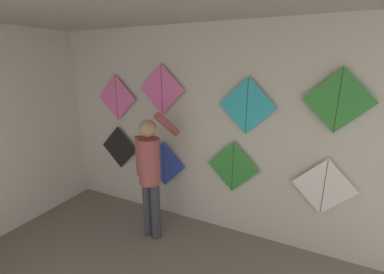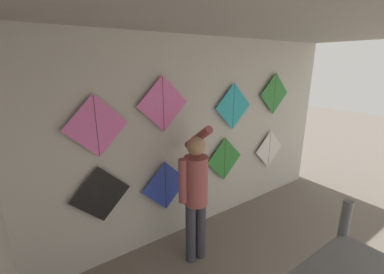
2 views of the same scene
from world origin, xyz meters
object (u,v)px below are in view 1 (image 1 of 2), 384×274
at_px(kite_2, 233,167).
at_px(kite_3, 324,187).
at_px(kite_5, 162,89).
at_px(kite_6, 247,106).
at_px(kite_0, 119,147).
at_px(kite_4, 117,98).
at_px(shopkeeper, 150,169).
at_px(kite_1, 164,164).
at_px(kite_7, 338,101).

height_order(kite_2, kite_3, kite_2).
height_order(kite_5, kite_6, kite_5).
bearing_deg(kite_0, kite_4, 0.00).
xyz_separation_m(kite_0, kite_3, (3.01, 0.00, -0.04)).
bearing_deg(kite_4, kite_3, 0.00).
height_order(shopkeeper, kite_5, kite_5).
relative_size(shopkeeper, kite_1, 2.50).
relative_size(kite_1, kite_5, 1.00).
relative_size(kite_3, kite_4, 1.00).
height_order(kite_4, kite_6, kite_6).
relative_size(kite_2, kite_6, 1.00).
bearing_deg(kite_6, shopkeeper, -154.21).
distance_m(kite_0, kite_5, 1.29).
xyz_separation_m(kite_2, kite_5, (-1.06, 0.00, 0.97)).
bearing_deg(kite_1, kite_3, 0.00).
height_order(shopkeeper, kite_6, kite_6).
height_order(kite_2, kite_4, kite_4).
bearing_deg(kite_7, kite_6, 180.00).
bearing_deg(kite_5, kite_4, 180.00).
height_order(kite_0, kite_6, kite_6).
height_order(kite_0, kite_4, kite_4).
bearing_deg(kite_7, shopkeeper, -165.56).
height_order(kite_3, kite_6, kite_6).
height_order(shopkeeper, kite_7, kite_7).
bearing_deg(kite_0, kite_2, 0.00).
bearing_deg(kite_2, kite_4, 180.00).
xyz_separation_m(kite_3, kite_4, (-2.98, 0.00, 0.85)).
xyz_separation_m(kite_2, kite_3, (1.09, 0.00, -0.05)).
relative_size(kite_3, kite_7, 1.00).
relative_size(shopkeeper, kite_3, 2.50).
xyz_separation_m(kite_2, kite_6, (0.14, 0.00, 0.82)).
bearing_deg(kite_0, kite_5, 0.00).
distance_m(kite_5, kite_6, 1.21).
bearing_deg(kite_4, kite_0, 180.00).
bearing_deg(kite_5, kite_1, 180.00).
height_order(kite_2, kite_6, kite_6).
bearing_deg(shopkeeper, kite_3, 23.06).
bearing_deg(kite_6, kite_7, 0.00).
bearing_deg(kite_4, kite_6, 0.00).
bearing_deg(shopkeeper, kite_6, 34.38).
relative_size(shopkeeper, kite_0, 2.50).
distance_m(shopkeeper, kite_6, 1.46).
distance_m(kite_2, kite_7, 1.44).
bearing_deg(kite_4, shopkeeper, -29.28).
bearing_deg(kite_6, kite_3, 0.00).
bearing_deg(kite_0, kite_7, 0.00).
distance_m(shopkeeper, kite_7, 2.31).
distance_m(shopkeeper, kite_3, 2.10).
xyz_separation_m(kite_3, kite_7, (0.00, 0.00, 1.00)).
relative_size(kite_5, kite_7, 1.00).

